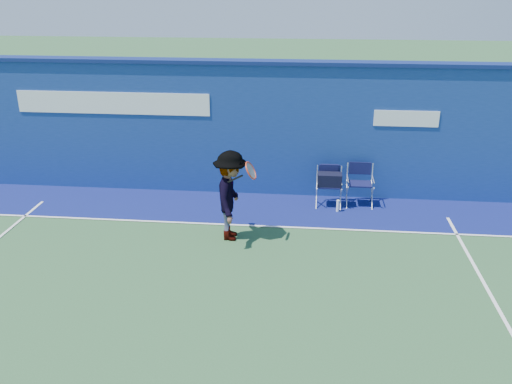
# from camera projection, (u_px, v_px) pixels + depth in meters

# --- Properties ---
(ground) EXTENTS (80.00, 80.00, 0.00)m
(ground) POSITION_uv_depth(u_px,v_px,m) (204.00, 314.00, 8.23)
(ground) COLOR #2C542F
(ground) RESTS_ON ground
(stadium_wall) EXTENTS (24.00, 0.50, 3.08)m
(stadium_wall) POSITION_uv_depth(u_px,v_px,m) (244.00, 128.00, 12.46)
(stadium_wall) COLOR navy
(stadium_wall) RESTS_ON ground
(out_of_bounds_strip) EXTENTS (24.00, 1.80, 0.01)m
(out_of_bounds_strip) POSITION_uv_depth(u_px,v_px,m) (239.00, 208.00, 12.02)
(out_of_bounds_strip) COLOR #0D1656
(out_of_bounds_strip) RESTS_ON ground
(court_lines) EXTENTS (24.00, 12.00, 0.01)m
(court_lines) POSITION_uv_depth(u_px,v_px,m) (211.00, 293.00, 8.78)
(court_lines) COLOR white
(court_lines) RESTS_ON out_of_bounds_strip
(directors_chair_left) EXTENTS (0.53, 0.49, 0.90)m
(directors_chair_left) POSITION_uv_depth(u_px,v_px,m) (329.00, 190.00, 12.02)
(directors_chair_left) COLOR silver
(directors_chair_left) RESTS_ON ground
(directors_chair_right) EXTENTS (0.56, 0.50, 0.93)m
(directors_chair_right) POSITION_uv_depth(u_px,v_px,m) (359.00, 193.00, 12.10)
(directors_chair_right) COLOR silver
(directors_chair_right) RESTS_ON ground
(water_bottle) EXTENTS (0.07, 0.07, 0.27)m
(water_bottle) POSITION_uv_depth(u_px,v_px,m) (338.00, 206.00, 11.80)
(water_bottle) COLOR white
(water_bottle) RESTS_ON ground
(tennis_player) EXTENTS (0.87, 1.16, 1.77)m
(tennis_player) POSITION_uv_depth(u_px,v_px,m) (231.00, 196.00, 10.34)
(tennis_player) COLOR #EA4738
(tennis_player) RESTS_ON ground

